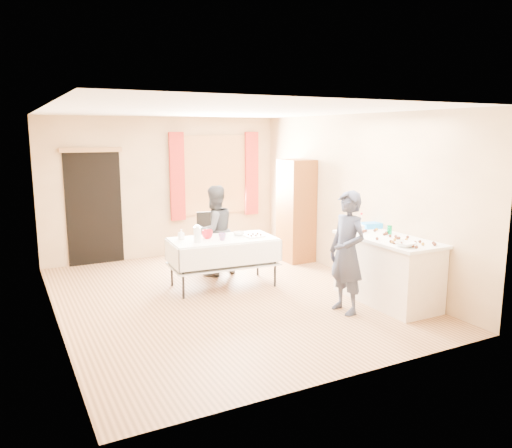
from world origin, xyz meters
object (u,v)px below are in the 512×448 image
cabinet (296,211)px  woman (214,231)px  counter (387,270)px  chair (210,252)px  party_table (223,258)px  girl (347,253)px

cabinet → woman: size_ratio=1.25×
cabinet → counter: bearing=-92.3°
cabinet → chair: (-1.60, 0.23, -0.63)m
cabinet → chair: cabinet is taller
woman → chair: bearing=-111.5°
party_table → woman: (0.13, 0.64, 0.29)m
chair → girl: girl is taller
counter → party_table: size_ratio=0.95×
party_table → chair: size_ratio=1.71×
counter → woman: (-1.59, 2.32, 0.29)m
counter → party_table: bearing=135.7°
counter → woman: woman is taller
counter → girl: (-0.75, -0.07, 0.34)m
counter → girl: 0.82m
cabinet → counter: size_ratio=1.19×
girl → woman: 2.53m
chair → girl: (0.76, -2.82, 0.51)m
counter → woman: size_ratio=1.05×
chair → girl: bearing=-60.1°
party_table → girl: bearing=-57.0°
counter → cabinet: bearing=87.7°
cabinet → counter: 2.57m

